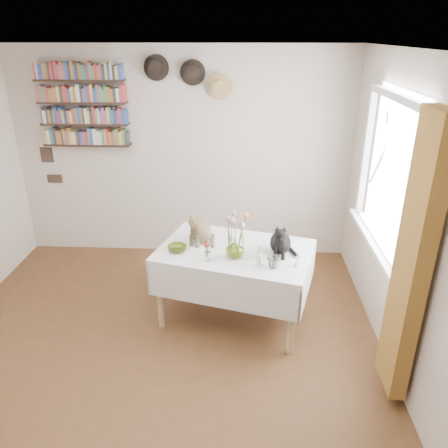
# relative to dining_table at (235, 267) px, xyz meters

# --- Properties ---
(room) EXTENTS (4.08, 4.58, 2.58)m
(room) POSITION_rel_dining_table_xyz_m (-0.66, -0.82, 0.69)
(room) COLOR brown
(room) RESTS_ON ground
(window) EXTENTS (0.12, 1.52, 1.32)m
(window) POSITION_rel_dining_table_xyz_m (1.30, -0.02, 0.83)
(window) COLOR white
(window) RESTS_ON room
(curtain) EXTENTS (0.12, 0.38, 2.10)m
(curtain) POSITION_rel_dining_table_xyz_m (1.24, -0.94, 0.59)
(curtain) COLOR brown
(curtain) RESTS_ON room
(dining_table) EXTENTS (1.58, 1.23, 0.75)m
(dining_table) POSITION_rel_dining_table_xyz_m (0.00, 0.00, 0.00)
(dining_table) COLOR white
(dining_table) RESTS_ON room
(tabby_cat) EXTENTS (0.31, 0.34, 0.33)m
(tabby_cat) POSITION_rel_dining_table_xyz_m (-0.34, 0.17, 0.35)
(tabby_cat) COLOR olive
(tabby_cat) RESTS_ON dining_table
(black_cat) EXTENTS (0.24, 0.29, 0.31)m
(black_cat) POSITION_rel_dining_table_xyz_m (0.41, -0.04, 0.34)
(black_cat) COLOR black
(black_cat) RESTS_ON dining_table
(flower_vase) EXTENTS (0.22, 0.22, 0.17)m
(flower_vase) POSITION_rel_dining_table_xyz_m (-0.00, -0.15, 0.27)
(flower_vase) COLOR #A9BE42
(flower_vase) RESTS_ON dining_table
(green_bowl) EXTENTS (0.18, 0.18, 0.05)m
(green_bowl) POSITION_rel_dining_table_xyz_m (-0.53, -0.06, 0.21)
(green_bowl) COLOR #A9BE42
(green_bowl) RESTS_ON dining_table
(drinking_glass) EXTENTS (0.14, 0.14, 0.10)m
(drinking_glass) POSITION_rel_dining_table_xyz_m (0.33, -0.32, 0.24)
(drinking_glass) COLOR white
(drinking_glass) RESTS_ON dining_table
(candlestick) EXTENTS (0.06, 0.06, 0.20)m
(candlestick) POSITION_rel_dining_table_xyz_m (0.21, -0.30, 0.25)
(candlestick) COLOR white
(candlestick) RESTS_ON dining_table
(berry_jar) EXTENTS (0.05, 0.05, 0.22)m
(berry_jar) POSITION_rel_dining_table_xyz_m (-0.24, -0.23, 0.28)
(berry_jar) COLOR white
(berry_jar) RESTS_ON dining_table
(porcelain_figurine) EXTENTS (0.05, 0.05, 0.10)m
(porcelain_figurine) POSITION_rel_dining_table_xyz_m (0.54, -0.29, 0.23)
(porcelain_figurine) COLOR white
(porcelain_figurine) RESTS_ON dining_table
(flower_bouquet) EXTENTS (0.17, 0.13, 0.39)m
(flower_bouquet) POSITION_rel_dining_table_xyz_m (-0.00, -0.14, 0.52)
(flower_bouquet) COLOR #4C7233
(flower_bouquet) RESTS_ON flower_vase
(bookshelf_unit) EXTENTS (1.00, 0.16, 0.91)m
(bookshelf_unit) POSITION_rel_dining_table_xyz_m (-1.76, 1.34, 1.28)
(bookshelf_unit) COLOR black
(bookshelf_unit) RESTS_ON room
(wall_hats) EXTENTS (0.98, 0.09, 0.48)m
(wall_hats) POSITION_rel_dining_table_xyz_m (-0.55, 1.37, 1.60)
(wall_hats) COLOR black
(wall_hats) RESTS_ON room
(wall_art_plaques) EXTENTS (0.21, 0.02, 0.44)m
(wall_art_plaques) POSITION_rel_dining_table_xyz_m (-2.29, 1.41, 0.56)
(wall_art_plaques) COLOR #38281E
(wall_art_plaques) RESTS_ON room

